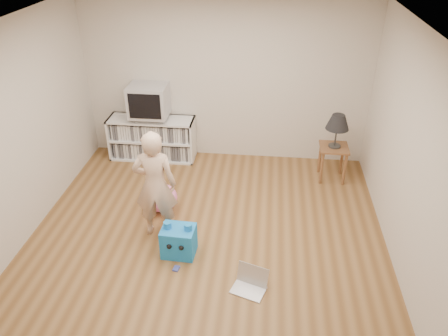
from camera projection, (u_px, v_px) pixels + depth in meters
name	position (u px, v px, depth m)	size (l,w,h in m)	color
ground	(207.00, 238.00, 5.56)	(4.50, 4.50, 0.00)	brown
walls	(204.00, 147.00, 4.90)	(4.52, 4.52, 2.60)	beige
ceiling	(201.00, 29.00, 4.24)	(4.50, 4.50, 0.01)	white
media_unit	(153.00, 138.00, 7.23)	(1.40, 0.45, 0.70)	white
dvd_deck	(150.00, 117.00, 7.03)	(0.45, 0.35, 0.07)	gray
crt_tv	(149.00, 100.00, 6.88)	(0.60, 0.53, 0.50)	#AFAFB4
side_table	(333.00, 154.00, 6.60)	(0.42, 0.42, 0.55)	brown
table_lamp	(338.00, 123.00, 6.33)	(0.34, 0.34, 0.52)	#333333
person	(155.00, 185.00, 5.29)	(0.53, 0.35, 1.44)	beige
laptop	(250.00, 283.00, 4.79)	(0.43, 0.38, 0.24)	silver
playing_cards	(176.00, 269.00, 5.06)	(0.07, 0.09, 0.02)	#404BAA
plush_blue	(179.00, 241.00, 5.21)	(0.41, 0.36, 0.45)	#137EDC
plush_pink	(161.00, 198.00, 6.00)	(0.44, 0.44, 0.37)	pink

